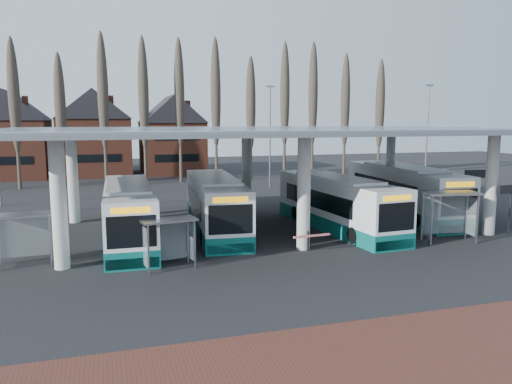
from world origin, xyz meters
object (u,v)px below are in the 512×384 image
object	(u,v)px
bus_2	(337,204)
bus_3	(402,192)
shelter_1	(168,232)
shelter_0	(24,227)
bus_1	(215,205)
bus_0	(129,214)
shelter_2	(449,205)

from	to	relation	value
bus_2	bus_3	bearing A→B (deg)	17.99
bus_3	shelter_1	xyz separation A→B (m)	(-17.73, -8.15, 0.00)
bus_2	shelter_0	xyz separation A→B (m)	(-17.67, -2.95, 0.24)
bus_3	shelter_1	distance (m)	19.51
bus_1	bus_2	xyz separation A→B (m)	(7.41, -1.84, -0.02)
shelter_0	shelter_1	bearing A→B (deg)	-25.38
bus_0	shelter_1	world-z (taller)	bus_0
bus_2	shelter_2	xyz separation A→B (m)	(4.57, -4.84, 0.50)
bus_3	shelter_0	bearing A→B (deg)	-163.31
bus_0	shelter_0	xyz separation A→B (m)	(-4.95, -3.43, 0.25)
bus_3	bus_0	bearing A→B (deg)	-169.88
bus_2	shelter_0	size ratio (longest dim) A/B	4.39
shelter_2	shelter_1	bearing A→B (deg)	-166.18
bus_0	shelter_1	xyz separation A→B (m)	(1.48, -5.94, 0.15)
shelter_1	shelter_2	xyz separation A→B (m)	(15.80, 0.63, 0.36)
bus_0	bus_1	bearing A→B (deg)	15.75
bus_1	bus_2	size ratio (longest dim) A/B	1.01
shelter_1	bus_2	bearing A→B (deg)	16.47
bus_2	shelter_2	world-z (taller)	bus_2
bus_0	shelter_2	distance (m)	18.09
bus_1	bus_3	bearing A→B (deg)	8.40
shelter_0	bus_1	bearing A→B (deg)	21.00
bus_1	shelter_2	xyz separation A→B (m)	(11.98, -6.68, 0.48)
shelter_1	shelter_2	distance (m)	15.82
shelter_1	bus_1	bearing A→B (deg)	52.91
shelter_0	shelter_2	bearing A→B (deg)	-8.88
bus_2	shelter_1	world-z (taller)	bus_2
bus_2	bus_3	distance (m)	7.03
bus_3	bus_1	bearing A→B (deg)	-172.97
bus_0	bus_3	xyz separation A→B (m)	(19.21, 2.20, 0.14)
shelter_0	shelter_1	world-z (taller)	shelter_0
bus_3	shelter_2	world-z (taller)	bus_3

